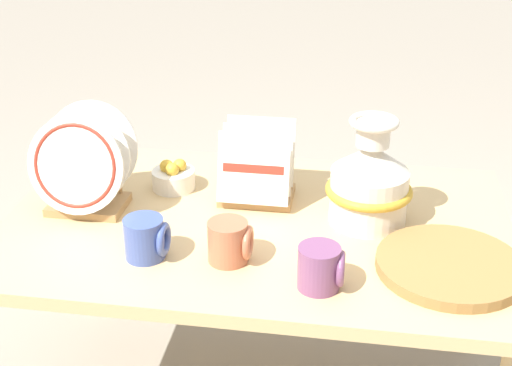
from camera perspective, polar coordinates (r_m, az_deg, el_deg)
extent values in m
cube|color=tan|center=(1.86, 0.00, -3.52)|extent=(1.31, 0.82, 0.03)
cylinder|color=tan|center=(2.46, -12.72, -4.37)|extent=(0.06, 0.06, 0.57)
cylinder|color=tan|center=(2.34, 16.35, -6.66)|extent=(0.06, 0.06, 0.57)
cylinder|color=silver|center=(1.85, 8.98, -1.04)|extent=(0.20, 0.20, 0.14)
cone|color=silver|center=(1.80, 9.21, 1.97)|extent=(0.20, 0.20, 0.07)
cylinder|color=silver|center=(1.77, 9.36, 3.91)|extent=(0.08, 0.08, 0.06)
torus|color=silver|center=(1.76, 9.44, 4.85)|extent=(0.12, 0.12, 0.02)
torus|color=gold|center=(1.84, 9.02, -0.56)|extent=(0.22, 0.22, 0.02)
cube|color=tan|center=(1.97, -13.19, -1.62)|extent=(0.20, 0.14, 0.02)
cylinder|color=tan|center=(2.02, -14.62, 0.54)|extent=(0.01, 0.01, 0.08)
cylinder|color=tan|center=(1.97, -10.89, 0.28)|extent=(0.01, 0.01, 0.08)
cylinder|color=white|center=(1.86, -14.27, 1.34)|extent=(0.26, 0.07, 0.25)
torus|color=#B23323|center=(1.86, -14.30, 1.33)|extent=(0.22, 0.07, 0.21)
cylinder|color=white|center=(1.91, -13.61, 2.08)|extent=(0.26, 0.07, 0.25)
cylinder|color=white|center=(1.96, -12.99, 2.78)|extent=(0.26, 0.07, 0.25)
cube|color=tan|center=(1.96, 0.08, -0.98)|extent=(0.20, 0.14, 0.02)
cylinder|color=tan|center=(2.00, -1.65, 1.18)|extent=(0.01, 0.01, 0.08)
cylinder|color=tan|center=(1.98, 2.31, 0.91)|extent=(0.01, 0.01, 0.08)
cube|color=white|center=(1.86, -0.20, 1.14)|extent=(0.19, 0.06, 0.19)
cube|color=white|center=(1.91, 0.08, 1.88)|extent=(0.19, 0.06, 0.19)
cube|color=white|center=(1.97, 0.35, 2.58)|extent=(0.19, 0.06, 0.19)
cube|color=#B23323|center=(1.86, -0.21, 1.13)|extent=(0.16, 0.01, 0.02)
cylinder|color=olive|center=(1.71, 15.21, -6.64)|extent=(0.34, 0.34, 0.01)
cylinder|color=olive|center=(1.71, 15.24, -6.39)|extent=(0.34, 0.34, 0.01)
cylinder|color=olive|center=(1.70, 15.28, -6.13)|extent=(0.34, 0.34, 0.01)
cylinder|color=#B76647|center=(1.67, -2.27, -4.71)|extent=(0.10, 0.10, 0.10)
torus|color=#B76647|center=(1.66, -0.65, -4.79)|extent=(0.02, 0.08, 0.08)
cylinder|color=#42569E|center=(1.70, -8.93, -4.39)|extent=(0.10, 0.10, 0.10)
torus|color=#42569E|center=(1.68, -7.39, -4.48)|extent=(0.02, 0.08, 0.08)
cylinder|color=#7A4770|center=(1.58, 5.05, -6.75)|extent=(0.10, 0.10, 0.10)
torus|color=#7A4770|center=(1.57, 6.79, -6.81)|extent=(0.02, 0.08, 0.08)
cylinder|color=white|center=(2.03, -6.61, 0.30)|extent=(0.12, 0.12, 0.05)
sphere|color=gold|center=(2.01, -7.17, 1.33)|extent=(0.04, 0.04, 0.04)
sphere|color=gold|center=(2.01, -6.12, 1.40)|extent=(0.04, 0.04, 0.04)
sphere|color=gold|center=(1.99, -6.72, 1.07)|extent=(0.04, 0.04, 0.04)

